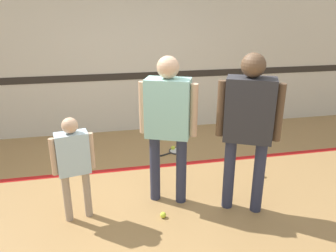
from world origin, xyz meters
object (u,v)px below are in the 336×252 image
object	(u,v)px
tennis_ball_stray_right	(253,208)
racket_spare_on_floor	(176,151)
person_instructor	(168,116)
person_student_left	(73,158)
tennis_ball_stray_left	(262,175)
tennis_ball_near_instructor	(163,215)
tennis_ball_by_spare_racket	(173,148)
person_student_right	(249,118)

from	to	relation	value
tennis_ball_stray_right	racket_spare_on_floor	bearing A→B (deg)	105.80
person_instructor	person_student_left	world-z (taller)	person_instructor
tennis_ball_stray_left	tennis_ball_near_instructor	bearing A→B (deg)	-157.47
racket_spare_on_floor	person_student_left	bearing A→B (deg)	21.32
tennis_ball_by_spare_racket	person_student_left	bearing A→B (deg)	-132.10
person_instructor	person_student_right	bearing A→B (deg)	-0.86
person_instructor	tennis_ball_stray_right	xyz separation A→B (m)	(0.91, -0.42, -1.03)
tennis_ball_near_instructor	tennis_ball_stray_right	xyz separation A→B (m)	(1.03, -0.08, 0.00)
tennis_ball_stray_left	tennis_ball_stray_right	xyz separation A→B (m)	(-0.47, -0.70, 0.00)
person_student_left	tennis_ball_stray_left	world-z (taller)	person_student_left
person_student_left	tennis_ball_stray_left	bearing A→B (deg)	-1.22
tennis_ball_stray_left	tennis_ball_stray_right	size ratio (longest dim) A/B	1.00
tennis_ball_near_instructor	tennis_ball_by_spare_racket	size ratio (longest dim) A/B	1.00
person_student_right	tennis_ball_stray_right	xyz separation A→B (m)	(0.12, -0.08, -1.06)
racket_spare_on_floor	tennis_ball_by_spare_racket	xyz separation A→B (m)	(-0.03, 0.09, 0.02)
racket_spare_on_floor	tennis_ball_by_spare_racket	size ratio (longest dim) A/B	7.20
person_student_left	tennis_ball_by_spare_racket	world-z (taller)	person_student_left
person_student_left	person_student_right	size ratio (longest dim) A/B	0.66
person_student_right	tennis_ball_stray_left	distance (m)	1.36
tennis_ball_near_instructor	person_student_right	bearing A→B (deg)	-0.14
person_student_right	tennis_ball_near_instructor	xyz separation A→B (m)	(-0.92, 0.00, -1.06)
tennis_ball_near_instructor	tennis_ball_by_spare_racket	world-z (taller)	same
person_instructor	person_student_left	size ratio (longest dim) A/B	1.48
racket_spare_on_floor	tennis_ball_stray_left	distance (m)	1.42
racket_spare_on_floor	tennis_ball_stray_right	size ratio (longest dim) A/B	7.20
person_instructor	tennis_ball_near_instructor	world-z (taller)	person_instructor
person_student_left	tennis_ball_near_instructor	distance (m)	1.15
person_student_right	tennis_ball_near_instructor	distance (m)	1.40
racket_spare_on_floor	tennis_ball_stray_right	distance (m)	1.82
person_instructor	tennis_ball_by_spare_racket	size ratio (longest dim) A/B	25.98
tennis_ball_near_instructor	person_student_left	bearing A→B (deg)	167.77
person_student_right	racket_spare_on_floor	xyz separation A→B (m)	(-0.38, 1.67, -1.08)
tennis_ball_stray_left	tennis_ball_stray_right	world-z (taller)	same
racket_spare_on_floor	tennis_ball_stray_left	size ratio (longest dim) A/B	7.20
racket_spare_on_floor	tennis_ball_by_spare_racket	bearing A→B (deg)	-96.29
tennis_ball_by_spare_racket	tennis_ball_stray_left	xyz separation A→B (m)	(0.99, -1.14, 0.00)
person_student_right	tennis_ball_near_instructor	bearing A→B (deg)	26.16
tennis_ball_by_spare_racket	person_student_right	bearing A→B (deg)	-77.02
tennis_ball_near_instructor	tennis_ball_stray_left	distance (m)	1.62
person_student_left	tennis_ball_near_instructor	size ratio (longest dim) A/B	17.58
tennis_ball_near_instructor	tennis_ball_stray_left	world-z (taller)	same
person_instructor	racket_spare_on_floor	bearing A→B (deg)	95.72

